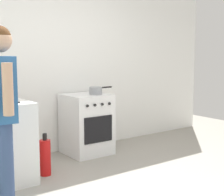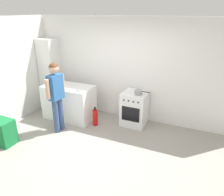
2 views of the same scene
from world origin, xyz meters
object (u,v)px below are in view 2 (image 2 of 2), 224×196
knife_chef (63,85)px  larder_cabinet (50,74)px  oven_left (135,108)px  pot (138,92)px  recycling_crate_upper (1,126)px  fire_extinguisher (95,117)px  knife_paring (77,91)px  knife_bread (57,86)px  recycling_crate_lower (3,137)px  person (56,92)px

knife_chef → larder_cabinet: (-0.76, 0.44, 0.10)m
oven_left → pot: size_ratio=2.35×
recycling_crate_upper → fire_extinguisher: bearing=46.7°
oven_left → knife_paring: knife_paring is taller
knife_bread → larder_cabinet: larder_cabinet is taller
recycling_crate_upper → recycling_crate_lower: bearing=0.0°
knife_paring → knife_bread: same height
oven_left → knife_paring: (-1.29, -0.60, 0.48)m
knife_bread → larder_cabinet: size_ratio=0.17×
oven_left → person: person is taller
knife_chef → recycling_crate_upper: (-0.43, -1.68, -0.48)m
pot → larder_cabinet: larder_cabinet is taller
oven_left → pot: 0.50m
person → larder_cabinet: bearing=133.6°
pot → recycling_crate_lower: pot is taller
oven_left → larder_cabinet: larder_cabinet is taller
knife_paring → knife_chef: (-0.60, 0.27, -0.00)m
larder_cabinet → knife_chef: bearing=-29.9°
recycling_crate_lower → knife_paring: bearing=53.8°
recycling_crate_lower → recycling_crate_upper: (0.00, 0.00, 0.28)m
recycling_crate_lower → larder_cabinet: bearing=98.9°
oven_left → pot: (0.11, -0.09, 0.48)m
oven_left → recycling_crate_lower: (-2.32, -2.02, -0.29)m
oven_left → fire_extinguisher: 1.01m
oven_left → knife_chef: size_ratio=3.06×
pot → knife_bread: size_ratio=1.06×
knife_bread → person: 0.70m
knife_chef → knife_bread: bearing=-112.8°
knife_paring → recycling_crate_lower: (-1.03, -1.41, -0.77)m
pot → recycling_crate_lower: 3.19m
fire_extinguisher → larder_cabinet: (-1.78, 0.58, 0.78)m
oven_left → recycling_crate_lower: oven_left is taller
fire_extinguisher → knife_chef: bearing=172.1°
recycling_crate_lower → fire_extinguisher: bearing=46.7°
recycling_crate_upper → oven_left: bearing=41.0°
knife_paring → fire_extinguisher: (0.42, 0.12, -0.69)m
fire_extinguisher → larder_cabinet: 2.03m
larder_cabinet → knife_bread: bearing=-41.0°
larder_cabinet → oven_left: bearing=-2.2°
knife_bread → larder_cabinet: bearing=139.0°
knife_chef → recycling_crate_upper: size_ratio=0.53×
person → recycling_crate_lower: person is taller
larder_cabinet → person: bearing=-46.4°
oven_left → knife_bread: knife_bread is taller
oven_left → recycling_crate_lower: size_ratio=1.63×
person → fire_extinguisher: person is taller
oven_left → recycling_crate_upper: size_ratio=1.63×
pot → knife_chef: pot is taller
knife_bread → recycling_crate_lower: knife_bread is taller
knife_bread → knife_chef: 0.18m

